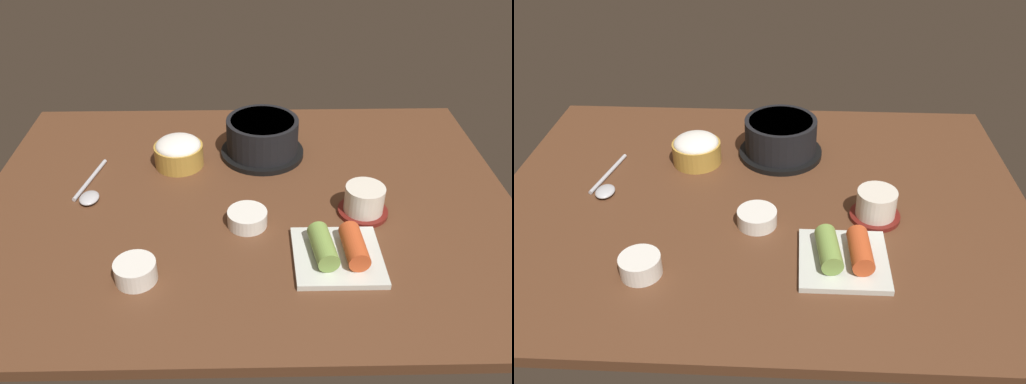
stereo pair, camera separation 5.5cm
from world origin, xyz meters
TOP-DOWN VIEW (x-y plane):
  - dining_table at (0.00, 0.00)cm, footprint 100.00×76.00cm
  - stone_pot at (3.35, 16.51)cm, footprint 17.51×17.51cm
  - rice_bowl at (-13.85, 12.72)cm, footprint 9.97×9.97cm
  - tea_cup_with_saucer at (20.92, -4.81)cm, footprint 9.03×9.03cm
  - banchan_cup_center at (-0.17, -7.72)cm, footprint 7.01×7.01cm
  - kimchi_plate at (14.55, -17.13)cm, footprint 14.27×14.27cm
  - side_bowl_near at (-17.29, -21.14)cm, footprint 6.58×6.58cm
  - spoon at (-29.90, 1.95)cm, footprint 5.08×16.33cm

SIDE VIEW (x-z plane):
  - dining_table at x=0.00cm, z-range 0.00..2.00cm
  - spoon at x=-29.90cm, z-range 1.95..3.30cm
  - banchan_cup_center at x=-0.17cm, z-range 2.12..4.92cm
  - kimchi_plate at x=14.55cm, z-range 1.39..5.91cm
  - side_bowl_near at x=-17.29cm, z-range 2.13..5.45cm
  - tea_cup_with_saucer at x=20.92cm, z-range 1.92..7.53cm
  - rice_bowl at x=-13.85cm, z-range 2.02..8.24cm
  - stone_pot at x=3.35cm, z-range 2.04..10.21cm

